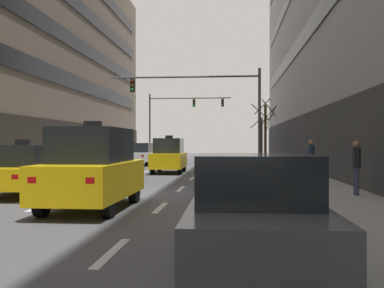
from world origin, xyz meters
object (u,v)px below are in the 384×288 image
taxi_driving_4 (93,169)px  traffic_signal_1 (177,112)px  car_driving_0 (141,154)px  car_driving_2 (94,161)px  pedestrian_1 (356,164)px  pedestrian_0 (311,157)px  street_tree_1 (266,130)px  traffic_signal_0 (212,99)px  street_tree_0 (262,138)px  taxi_driving_1 (169,156)px  taxi_driving_3 (25,170)px  car_parked_0 (255,212)px

taxi_driving_4 → traffic_signal_1: size_ratio=0.50×
car_driving_0 → car_driving_2: size_ratio=1.00×
car_driving_2 → pedestrian_1: (10.65, -7.59, 0.26)m
pedestrian_1 → pedestrian_0: bearing=96.0°
street_tree_1 → pedestrian_0: street_tree_1 is taller
traffic_signal_0 → street_tree_1: 8.27m
street_tree_0 → taxi_driving_1: bearing=-113.4°
car_driving_0 → pedestrian_1: 23.00m
taxi_driving_1 → taxi_driving_4: bearing=-90.3°
taxi_driving_3 → pedestrian_0: (10.26, 4.68, 0.32)m
taxi_driving_1 → pedestrian_1: taxi_driving_1 is taller
street_tree_0 → street_tree_1: bearing=-90.1°
traffic_signal_1 → car_driving_2: bearing=-91.8°
taxi_driving_4 → traffic_signal_0: 17.59m
taxi_driving_4 → taxi_driving_1: bearing=89.7°
car_driving_0 → traffic_signal_1: 15.13m
traffic_signal_1 → street_tree_1: size_ratio=1.72×
car_parked_0 → traffic_signal_1: 43.42m
pedestrian_0 → car_driving_0: bearing=124.0°
street_tree_0 → pedestrian_0: street_tree_0 is taller
car_driving_0 → taxi_driving_4: (3.34, -22.93, 0.22)m
traffic_signal_1 → taxi_driving_4: bearing=-86.5°
car_driving_2 → taxi_driving_4: (3.13, -10.25, 0.22)m
car_driving_0 → traffic_signal_0: (5.79, -5.87, 3.70)m
car_parked_0 → traffic_signal_0: size_ratio=0.45×
car_parked_0 → street_tree_0: 34.30m
taxi_driving_3 → taxi_driving_4: size_ratio=1.02×
taxi_driving_1 → traffic_signal_0: (2.39, 2.73, 3.55)m
taxi_driving_4 → pedestrian_1: 7.98m
traffic_signal_0 → car_driving_2: bearing=-129.3°
car_driving_2 → pedestrian_0: size_ratio=2.68×
taxi_driving_4 → pedestrian_1: bearing=19.5°
taxi_driving_4 → car_parked_0: bearing=-53.2°
car_driving_0 → car_driving_2: (0.20, -12.69, 0.00)m
taxi_driving_4 → street_tree_0: bearing=77.6°
car_driving_2 → street_tree_1: street_tree_1 is taller
street_tree_0 → street_tree_1: size_ratio=0.79×
car_parked_0 → street_tree_1: size_ratio=0.83×
taxi_driving_1 → car_parked_0: bearing=-78.7°
street_tree_0 → pedestrian_0: bearing=-88.3°
taxi_driving_4 → street_tree_1: bearing=75.3°
taxi_driving_3 → pedestrian_0: pedestrian_0 is taller
car_parked_0 → street_tree_1: (2.36, 29.47, 1.98)m
taxi_driving_3 → traffic_signal_1: 34.75m
taxi_driving_3 → pedestrian_1: size_ratio=2.71×
taxi_driving_3 → taxi_driving_4: bearing=-42.0°
car_driving_0 → taxi_driving_1: size_ratio=1.12×
car_driving_2 → car_driving_0: bearing=90.9°
traffic_signal_1 → street_tree_0: traffic_signal_1 is taller
traffic_signal_0 → traffic_signal_1: 20.89m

